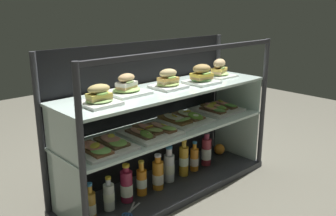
% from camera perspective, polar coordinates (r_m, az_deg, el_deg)
% --- Properties ---
extents(ground_plane, '(6.00, 6.00, 0.02)m').
position_cam_1_polar(ground_plane, '(2.40, 0.00, -12.66)').
color(ground_plane, '#5E5B4E').
rests_on(ground_plane, ground).
extents(case_base_deck, '(1.45, 0.44, 0.04)m').
position_cam_1_polar(case_base_deck, '(2.39, 0.00, -11.99)').
color(case_base_deck, '#2B2D32').
rests_on(case_base_deck, ground).
extents(case_frame, '(1.45, 0.44, 0.92)m').
position_cam_1_polar(case_frame, '(2.30, -2.31, -0.19)').
color(case_frame, '#333338').
rests_on(case_frame, ground).
extents(riser_lower_tier, '(1.38, 0.38, 0.36)m').
position_cam_1_polar(riser_lower_tier, '(2.30, 0.00, -7.58)').
color(riser_lower_tier, silver).
rests_on(riser_lower_tier, case_base_deck).
extents(shelf_lower_glass, '(1.40, 0.40, 0.02)m').
position_cam_1_polar(shelf_lower_glass, '(2.23, 0.00, -3.18)').
color(shelf_lower_glass, silver).
rests_on(shelf_lower_glass, riser_lower_tier).
extents(riser_upper_tier, '(1.38, 0.38, 0.23)m').
position_cam_1_polar(riser_upper_tier, '(2.20, 0.00, -0.19)').
color(riser_upper_tier, silver).
rests_on(riser_upper_tier, shelf_lower_glass).
extents(shelf_upper_glass, '(1.40, 0.40, 0.02)m').
position_cam_1_polar(shelf_upper_glass, '(2.16, 0.00, 2.89)').
color(shelf_upper_glass, silver).
rests_on(shelf_upper_glass, riser_upper_tier).
extents(plated_roll_sandwich_left_of_center, '(0.18, 0.18, 0.10)m').
position_cam_1_polar(plated_roll_sandwich_left_of_center, '(1.83, -10.65, 1.63)').
color(plated_roll_sandwich_left_of_center, white).
rests_on(plated_roll_sandwich_left_of_center, shelf_upper_glass).
extents(plated_roll_sandwich_near_left_corner, '(0.21, 0.21, 0.11)m').
position_cam_1_polar(plated_roll_sandwich_near_left_corner, '(2.03, -6.44, 3.20)').
color(plated_roll_sandwich_near_left_corner, white).
rests_on(plated_roll_sandwich_near_left_corner, shelf_upper_glass).
extents(plated_roll_sandwich_mid_right, '(0.18, 0.18, 0.11)m').
position_cam_1_polar(plated_roll_sandwich_mid_right, '(2.16, 0.03, 4.20)').
color(plated_roll_sandwich_mid_right, white).
rests_on(plated_roll_sandwich_mid_right, shelf_upper_glass).
extents(plated_roll_sandwich_far_right, '(0.18, 0.18, 0.12)m').
position_cam_1_polar(plated_roll_sandwich_far_right, '(2.30, 5.26, 5.01)').
color(plated_roll_sandwich_far_right, white).
rests_on(plated_roll_sandwich_far_right, shelf_upper_glass).
extents(plated_roll_sandwich_near_right_corner, '(0.19, 0.19, 0.12)m').
position_cam_1_polar(plated_roll_sandwich_near_right_corner, '(2.53, 7.98, 5.89)').
color(plated_roll_sandwich_near_right_corner, white).
rests_on(plated_roll_sandwich_near_right_corner, shelf_upper_glass).
extents(open_sandwich_tray_far_right, '(0.29, 0.29, 0.06)m').
position_cam_1_polar(open_sandwich_tray_far_right, '(1.92, -10.11, -5.85)').
color(open_sandwich_tray_far_right, white).
rests_on(open_sandwich_tray_far_right, shelf_lower_glass).
extents(open_sandwich_tray_near_left_corner, '(0.29, 0.29, 0.06)m').
position_cam_1_polar(open_sandwich_tray_near_left_corner, '(2.11, -2.69, -3.62)').
color(open_sandwich_tray_near_left_corner, white).
rests_on(open_sandwich_tray_near_left_corner, shelf_lower_glass).
extents(open_sandwich_tray_center, '(0.29, 0.29, 0.06)m').
position_cam_1_polar(open_sandwich_tray_center, '(2.33, 2.46, -1.63)').
color(open_sandwich_tray_center, white).
rests_on(open_sandwich_tray_center, shelf_lower_glass).
extents(open_sandwich_tray_near_right_corner, '(0.29, 0.29, 0.06)m').
position_cam_1_polar(open_sandwich_tray_near_right_corner, '(2.58, 7.72, -0.02)').
color(open_sandwich_tray_near_right_corner, white).
rests_on(open_sandwich_tray_near_right_corner, shelf_lower_glass).
extents(juice_bottle_front_fourth, '(0.06, 0.06, 0.20)m').
position_cam_1_polar(juice_bottle_front_fourth, '(2.04, -11.96, -14.57)').
color(juice_bottle_front_fourth, gold).
rests_on(juice_bottle_front_fourth, case_base_deck).
extents(juice_bottle_back_left, '(0.06, 0.06, 0.20)m').
position_cam_1_polar(juice_bottle_back_left, '(2.09, -9.18, -13.37)').
color(juice_bottle_back_left, white).
rests_on(juice_bottle_back_left, case_base_deck).
extents(juice_bottle_back_center, '(0.07, 0.07, 0.23)m').
position_cam_1_polar(juice_bottle_back_center, '(2.15, -6.48, -12.01)').
color(juice_bottle_back_center, '#992141').
rests_on(juice_bottle_back_center, case_base_deck).
extents(juice_bottle_front_middle, '(0.06, 0.06, 0.21)m').
position_cam_1_polar(juice_bottle_front_middle, '(2.22, -4.16, -11.28)').
color(juice_bottle_front_middle, orange).
rests_on(juice_bottle_front_middle, case_base_deck).
extents(juice_bottle_tucked_behind, '(0.07, 0.07, 0.23)m').
position_cam_1_polar(juice_bottle_tucked_behind, '(2.27, -1.58, -10.39)').
color(juice_bottle_tucked_behind, orange).
rests_on(juice_bottle_tucked_behind, case_base_deck).
extents(juice_bottle_front_right_end, '(0.07, 0.07, 0.24)m').
position_cam_1_polar(juice_bottle_front_right_end, '(2.36, 0.17, -9.13)').
color(juice_bottle_front_right_end, white).
rests_on(juice_bottle_front_right_end, case_base_deck).
extents(juice_bottle_front_left_end, '(0.06, 0.06, 0.25)m').
position_cam_1_polar(juice_bottle_front_left_end, '(2.43, 2.47, -8.15)').
color(juice_bottle_front_left_end, gold).
rests_on(juice_bottle_front_left_end, case_base_deck).
extents(juice_bottle_front_second, '(0.06, 0.06, 0.21)m').
position_cam_1_polar(juice_bottle_front_second, '(2.52, 4.12, -7.95)').
color(juice_bottle_front_second, orange).
rests_on(juice_bottle_front_second, case_base_deck).
extents(juice_bottle_back_right, '(0.07, 0.07, 0.24)m').
position_cam_1_polar(juice_bottle_back_right, '(2.60, 6.00, -6.74)').
color(juice_bottle_back_right, maroon).
rests_on(juice_bottle_back_right, case_base_deck).
extents(orange_fruit_beside_bottles, '(0.08, 0.08, 0.08)m').
position_cam_1_polar(orange_fruit_beside_bottles, '(2.80, 8.00, -6.36)').
color(orange_fruit_beside_bottles, orange).
rests_on(orange_fruit_beside_bottles, case_base_deck).
extents(kitchen_scissors, '(0.16, 0.13, 0.01)m').
position_cam_1_polar(kitchen_scissors, '(2.07, -6.16, -15.99)').
color(kitchen_scissors, silver).
rests_on(kitchen_scissors, case_base_deck).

